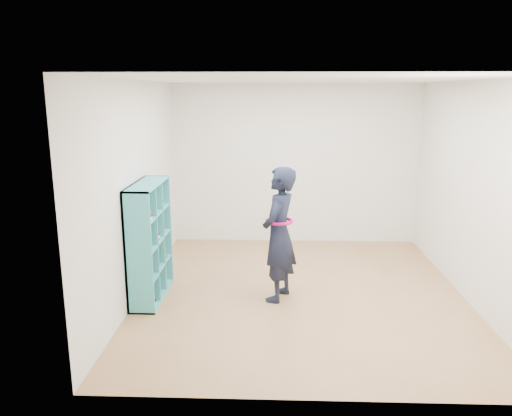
{
  "coord_description": "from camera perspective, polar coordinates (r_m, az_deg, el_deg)",
  "views": [
    {
      "loc": [
        -0.34,
        -5.88,
        2.47
      ],
      "look_at": [
        -0.57,
        0.3,
        1.02
      ],
      "focal_mm": 35.0,
      "sensor_mm": 36.0,
      "label": 1
    }
  ],
  "objects": [
    {
      "name": "wall_right",
      "position": [
        6.43,
        23.43,
        1.64
      ],
      "size": [
        0.02,
        4.5,
        2.6
      ],
      "primitive_type": "cube",
      "color": "silver",
      "rests_on": "floor"
    },
    {
      "name": "bookshelf",
      "position": [
        6.16,
        -12.28,
        -3.89
      ],
      "size": [
        0.31,
        1.07,
        1.42
      ],
      "color": "teal",
      "rests_on": "floor"
    },
    {
      "name": "wall_front",
      "position": [
        3.82,
        7.18,
        -4.67
      ],
      "size": [
        4.0,
        0.02,
        2.6
      ],
      "primitive_type": "cube",
      "color": "silver",
      "rests_on": "floor"
    },
    {
      "name": "wall_back",
      "position": [
        8.22,
        4.49,
        4.98
      ],
      "size": [
        4.0,
        0.02,
        2.6
      ],
      "primitive_type": "cube",
      "color": "silver",
      "rests_on": "floor"
    },
    {
      "name": "floor",
      "position": [
        6.38,
        5.09,
        -9.61
      ],
      "size": [
        4.5,
        4.5,
        0.0
      ],
      "primitive_type": "plane",
      "color": "#9A6D46",
      "rests_on": "ground"
    },
    {
      "name": "smartphone",
      "position": [
        6.03,
        1.73,
        -1.69
      ],
      "size": [
        0.04,
        0.1,
        0.13
      ],
      "rotation": [
        0.35,
        0.0,
        -0.33
      ],
      "color": "silver",
      "rests_on": "person"
    },
    {
      "name": "wall_left",
      "position": [
        6.21,
        -13.41,
        2.0
      ],
      "size": [
        0.02,
        4.5,
        2.6
      ],
      "primitive_type": "cube",
      "color": "silver",
      "rests_on": "floor"
    },
    {
      "name": "ceiling",
      "position": [
        5.89,
        5.62,
        14.42
      ],
      "size": [
        4.5,
        4.5,
        0.0
      ],
      "primitive_type": "plane",
      "color": "white",
      "rests_on": "wall_back"
    },
    {
      "name": "person",
      "position": [
        5.93,
        2.64,
        -3.02
      ],
      "size": [
        0.57,
        0.69,
        1.62
      ],
      "rotation": [
        0.0,
        0.0,
        -1.92
      ],
      "color": "black",
      "rests_on": "floor"
    }
  ]
}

